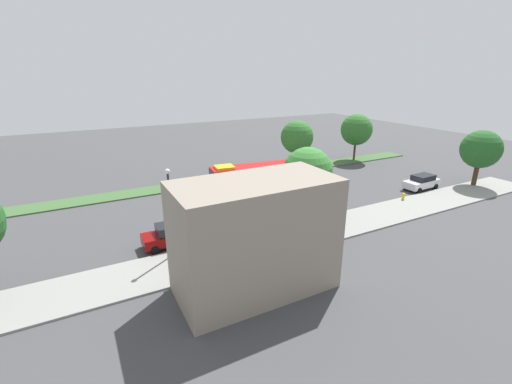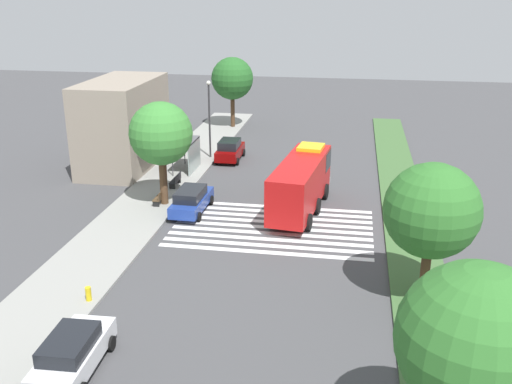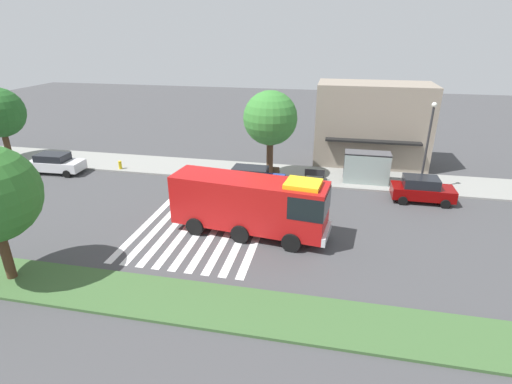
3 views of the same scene
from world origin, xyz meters
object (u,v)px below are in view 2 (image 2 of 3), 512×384
at_px(parked_car_west, 73,353).
at_px(bench_west_of_shelter, 160,197).
at_px(median_tree_far_west, 476,341).
at_px(median_tree_west, 432,211).
at_px(fire_truck, 302,181).
at_px(bus_stop_shelter, 190,149).
at_px(fire_hydrant, 88,294).
at_px(street_lamp, 209,113).
at_px(parked_car_mid, 191,200).
at_px(sidewalk_tree_west, 161,134).
at_px(bench_near_shelter, 176,180).
at_px(parked_car_east, 230,150).
at_px(sidewalk_tree_east, 232,79).

xyz_separation_m(parked_car_west, bench_west_of_shelter, (18.20, 2.50, -0.29)).
height_order(median_tree_far_west, median_tree_west, median_tree_far_west).
relative_size(fire_truck, bus_stop_shelter, 2.75).
bearing_deg(bus_stop_shelter, fire_hydrant, -177.88).
bearing_deg(bus_stop_shelter, parked_car_west, -174.54).
bearing_deg(fire_truck, median_tree_west, -140.29).
bearing_deg(street_lamp, parked_car_mid, -171.88).
bearing_deg(fire_truck, sidewalk_tree_west, 101.19).
distance_m(parked_car_mid, bench_west_of_shelter, 2.69).
xyz_separation_m(street_lamp, median_tree_west, (-21.75, -15.89, 0.55)).
bearing_deg(bench_west_of_shelter, parked_car_west, -172.17).
distance_m(bus_stop_shelter, fire_hydrant, 20.91).
relative_size(parked_car_mid, median_tree_far_west, 0.69).
height_order(parked_car_west, median_tree_west, median_tree_west).
relative_size(median_tree_west, fire_hydrant, 9.56).
xyz_separation_m(bench_near_shelter, sidewalk_tree_west, (-3.67, -0.30, 4.45)).
xyz_separation_m(parked_car_east, sidewalk_tree_west, (-11.40, 2.20, 4.12)).
relative_size(parked_car_mid, parked_car_east, 1.13).
relative_size(parked_car_east, bus_stop_shelter, 1.21).
distance_m(parked_car_east, sidewalk_tree_west, 12.32).
distance_m(fire_truck, bus_stop_shelter, 11.90).
bearing_deg(sidewalk_tree_west, median_tree_far_west, -142.08).
bearing_deg(sidewalk_tree_west, bench_west_of_shelter, 92.38).
bearing_deg(bus_stop_shelter, parked_car_mid, -164.04).
distance_m(fire_truck, parked_car_west, 20.24).
height_order(parked_car_east, bench_west_of_shelter, parked_car_east).
distance_m(parked_car_east, median_tree_west, 25.98).
distance_m(median_tree_west, fire_hydrant, 16.60).
bearing_deg(sidewalk_tree_east, bench_near_shelter, 179.12).
xyz_separation_m(median_tree_far_west, fire_hydrant, (7.73, 15.79, -4.30)).
height_order(parked_car_west, sidewalk_tree_west, sidewalk_tree_west).
bearing_deg(fire_hydrant, street_lamp, 0.23).
relative_size(bus_stop_shelter, fire_hydrant, 5.00).
xyz_separation_m(parked_car_mid, median_tree_west, (-9.14, -14.09, 3.70)).
relative_size(sidewalk_tree_east, median_tree_west, 1.08).
bearing_deg(median_tree_far_west, bus_stop_shelter, 30.10).
height_order(bench_west_of_shelter, median_tree_far_west, median_tree_far_west).
xyz_separation_m(bench_near_shelter, median_tree_far_west, (-24.57, -16.59, 4.20)).
relative_size(parked_car_west, bench_near_shelter, 2.89).
height_order(bench_near_shelter, median_tree_west, median_tree_west).
distance_m(parked_car_east, sidewalk_tree_east, 12.82).
distance_m(parked_car_west, fire_hydrant, 5.33).
height_order(sidewalk_tree_east, median_tree_west, sidewalk_tree_east).
bearing_deg(street_lamp, fire_truck, -140.72).
height_order(median_tree_far_west, fire_hydrant, median_tree_far_west).
bearing_deg(median_tree_far_west, parked_car_west, 79.17).
xyz_separation_m(parked_car_west, parked_car_mid, (17.24, 0.00, -0.01)).
xyz_separation_m(street_lamp, fire_hydrant, (-24.82, -0.10, -3.54)).
distance_m(bench_west_of_shelter, sidewalk_tree_west, 4.46).
relative_size(parked_car_mid, fire_hydrant, 6.85).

